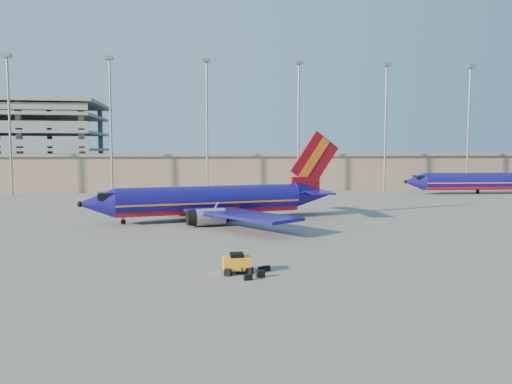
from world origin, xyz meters
TOP-DOWN VIEW (x-y plane):
  - ground at (0.00, 0.00)m, footprint 220.00×220.00m
  - terminal_building at (10.00, 58.00)m, footprint 122.00×16.00m
  - light_mast_row at (5.00, 46.00)m, footprint 101.60×1.60m
  - aircraft_main at (-5.54, 4.91)m, footprint 35.54×33.85m
  - aircraft_second at (53.10, 36.76)m, footprint 35.04×13.63m
  - baggage_tug at (-5.53, -24.24)m, footprint 2.17×1.34m
  - luggage_pile at (-4.70, -24.78)m, footprint 3.74×3.72m

SIDE VIEW (x-z plane):
  - ground at x=0.00m, z-range 0.00..0.00m
  - luggage_pile at x=-4.70m, z-range -0.03..0.51m
  - baggage_tug at x=-5.53m, z-range 0.03..1.57m
  - aircraft_main at x=-5.54m, z-range -3.48..8.67m
  - aircraft_second at x=53.10m, z-range -3.21..8.65m
  - terminal_building at x=10.00m, z-range 0.07..8.57m
  - light_mast_row at x=5.00m, z-range 3.23..31.88m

